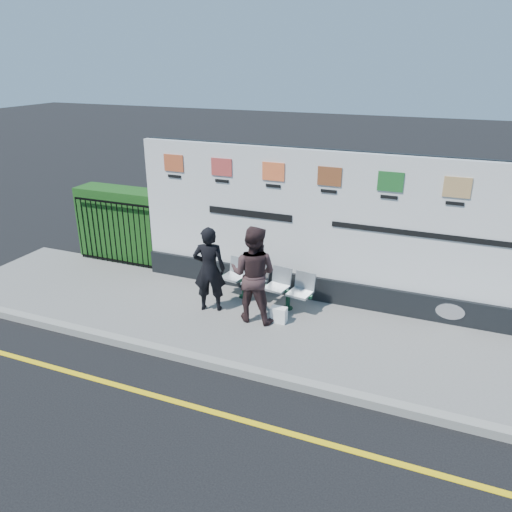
{
  "coord_description": "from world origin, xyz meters",
  "views": [
    {
      "loc": [
        2.66,
        -5.11,
        4.71
      ],
      "look_at": [
        -0.6,
        2.9,
        1.25
      ],
      "focal_mm": 35.0,
      "sensor_mm": 36.0,
      "label": 1
    }
  ],
  "objects_px": {
    "bench": "(265,293)",
    "woman_right": "(253,274)",
    "billboard": "(327,239)",
    "woman_left": "(209,269)"
  },
  "relations": [
    {
      "from": "bench",
      "to": "woman_right",
      "type": "relative_size",
      "value": 1.05
    },
    {
      "from": "billboard",
      "to": "woman_left",
      "type": "relative_size",
      "value": 4.74
    },
    {
      "from": "bench",
      "to": "woman_left",
      "type": "bearing_deg",
      "value": -135.32
    },
    {
      "from": "billboard",
      "to": "woman_right",
      "type": "relative_size",
      "value": 4.37
    },
    {
      "from": "billboard",
      "to": "woman_left",
      "type": "height_order",
      "value": "billboard"
    },
    {
      "from": "woman_left",
      "to": "bench",
      "type": "bearing_deg",
      "value": -162.19
    },
    {
      "from": "bench",
      "to": "woman_left",
      "type": "distance_m",
      "value": 1.28
    },
    {
      "from": "woman_left",
      "to": "woman_right",
      "type": "relative_size",
      "value": 0.92
    },
    {
      "from": "billboard",
      "to": "bench",
      "type": "height_order",
      "value": "billboard"
    },
    {
      "from": "billboard",
      "to": "woman_left",
      "type": "distance_m",
      "value": 2.35
    }
  ]
}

